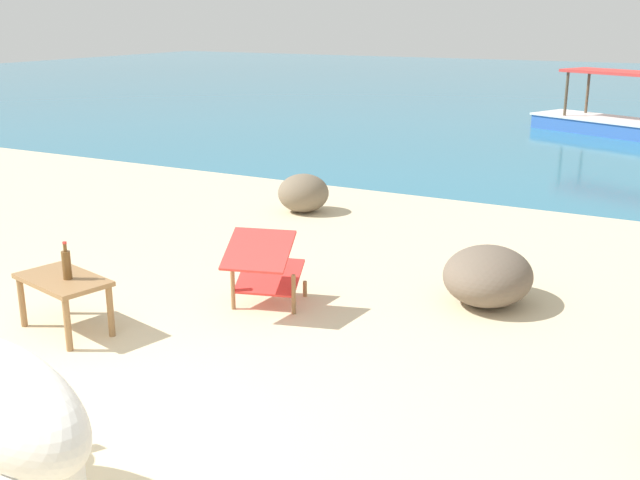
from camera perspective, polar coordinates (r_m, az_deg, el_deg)
sand_beach at (r=4.62m, az=-19.47°, el=-15.70°), size 18.00×14.00×0.04m
water_surface at (r=24.83m, az=21.45°, el=9.85°), size 60.00×36.00×0.03m
low_bench_table at (r=6.17m, az=-18.64°, el=-3.32°), size 0.84×0.61×0.44m
bottle at (r=6.07m, az=-18.43°, el=-1.72°), size 0.07×0.07×0.30m
deck_chair_far at (r=6.30m, az=-4.20°, el=-1.92°), size 0.73×0.89×0.68m
shore_rock_medium at (r=6.63m, az=12.44°, el=-2.61°), size 0.87×1.00×0.48m
shore_rock_small at (r=9.48m, az=-1.25°, el=3.53°), size 0.84×0.83×0.48m
boat_blue at (r=17.03m, az=21.54°, el=8.24°), size 3.82×2.55×1.29m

